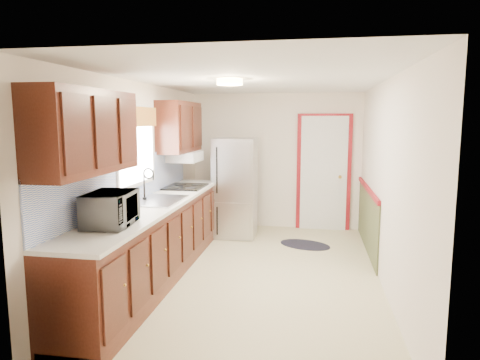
% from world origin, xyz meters
% --- Properties ---
extents(room_shell, '(3.20, 5.20, 2.52)m').
position_xyz_m(room_shell, '(0.00, 0.00, 1.20)').
color(room_shell, beige).
rests_on(room_shell, ground).
extents(kitchen_run, '(0.63, 4.00, 2.20)m').
position_xyz_m(kitchen_run, '(-1.24, -0.29, 0.81)').
color(kitchen_run, '#3B160D').
rests_on(kitchen_run, ground).
extents(back_wall_trim, '(1.12, 2.30, 2.08)m').
position_xyz_m(back_wall_trim, '(0.99, 2.21, 0.89)').
color(back_wall_trim, maroon).
rests_on(back_wall_trim, ground).
extents(ceiling_fixture, '(0.30, 0.30, 0.06)m').
position_xyz_m(ceiling_fixture, '(-0.30, -0.20, 2.36)').
color(ceiling_fixture, '#FFD88C').
rests_on(ceiling_fixture, room_shell).
extents(microwave, '(0.38, 0.60, 0.39)m').
position_xyz_m(microwave, '(-1.20, -1.45, 1.13)').
color(microwave, white).
rests_on(microwave, kitchen_run).
extents(refrigerator, '(0.69, 0.69, 1.63)m').
position_xyz_m(refrigerator, '(-0.60, 1.76, 0.82)').
color(refrigerator, '#B7B7BC').
rests_on(refrigerator, ground).
extents(rug, '(0.94, 0.78, 0.01)m').
position_xyz_m(rug, '(0.57, 1.39, 0.01)').
color(rug, black).
rests_on(rug, ground).
extents(cooktop, '(0.55, 0.66, 0.02)m').
position_xyz_m(cooktop, '(-1.19, 0.89, 0.95)').
color(cooktop, black).
rests_on(cooktop, kitchen_run).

